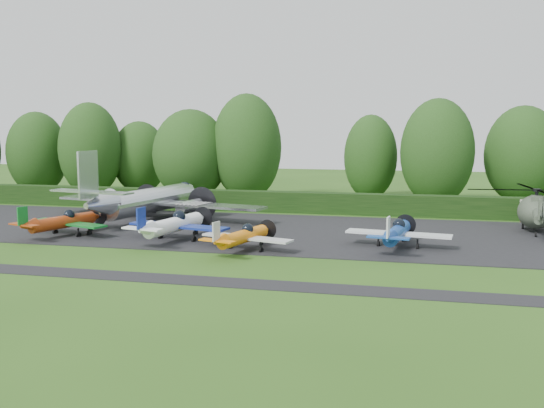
% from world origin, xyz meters
% --- Properties ---
extents(ground, '(160.00, 160.00, 0.00)m').
position_xyz_m(ground, '(0.00, 0.00, 0.00)').
color(ground, '#294E16').
rests_on(ground, ground).
extents(apron, '(70.00, 18.00, 0.01)m').
position_xyz_m(apron, '(0.00, 10.00, 0.00)').
color(apron, black).
rests_on(apron, ground).
extents(taxiway_verge, '(70.00, 2.00, 0.00)m').
position_xyz_m(taxiway_verge, '(0.00, -6.00, 0.00)').
color(taxiway_verge, black).
rests_on(taxiway_verge, ground).
extents(hedgerow, '(90.00, 1.60, 2.00)m').
position_xyz_m(hedgerow, '(0.00, 21.00, 0.00)').
color(hedgerow, black).
rests_on(hedgerow, ground).
extents(transport_plane, '(20.96, 16.07, 6.72)m').
position_xyz_m(transport_plane, '(-7.29, 12.75, 1.87)').
color(transport_plane, silver).
rests_on(transport_plane, ground).
extents(light_plane_red, '(7.11, 7.47, 2.73)m').
position_xyz_m(light_plane_red, '(-10.52, 4.31, 1.14)').
color(light_plane_red, '#A0350E').
rests_on(light_plane_red, ground).
extents(light_plane_white, '(7.87, 8.28, 3.03)m').
position_xyz_m(light_plane_white, '(-1.52, 4.36, 1.26)').
color(light_plane_white, white).
rests_on(light_plane_white, ground).
extents(light_plane_orange, '(6.53, 6.87, 2.51)m').
position_xyz_m(light_plane_orange, '(4.36, 2.03, 1.05)').
color(light_plane_orange, orange).
rests_on(light_plane_orange, ground).
extents(light_plane_blue, '(7.19, 7.56, 2.76)m').
position_xyz_m(light_plane_blue, '(14.36, 5.30, 1.15)').
color(light_plane_blue, '#194499').
rests_on(light_plane_blue, ground).
extents(helicopter, '(10.63, 12.44, 3.42)m').
position_xyz_m(helicopter, '(24.88, 14.75, 1.84)').
color(helicopter, '#3B4435').
rests_on(helicopter, ground).
extents(sign_board, '(3.61, 0.14, 2.03)m').
position_xyz_m(sign_board, '(26.21, 19.65, 1.37)').
color(sign_board, '#3F3326').
rests_on(sign_board, ground).
extents(tree_1, '(7.39, 7.39, 11.15)m').
position_xyz_m(tree_1, '(-22.20, 29.02, 5.57)').
color(tree_1, black).
rests_on(tree_1, ground).
extents(tree_2, '(7.64, 7.64, 11.25)m').
position_xyz_m(tree_2, '(17.68, 29.59, 5.62)').
color(tree_2, black).
rests_on(tree_2, ground).
extents(tree_3, '(7.25, 7.25, 10.11)m').
position_xyz_m(tree_3, '(-29.69, 29.50, 5.04)').
color(tree_3, black).
rests_on(tree_3, ground).
extents(tree_4, '(7.75, 7.75, 11.95)m').
position_xyz_m(tree_4, '(-2.90, 29.11, 5.96)').
color(tree_4, black).
rests_on(tree_4, ground).
extents(tree_5, '(8.60, 8.60, 10.25)m').
position_xyz_m(tree_5, '(-9.29, 28.35, 5.12)').
color(tree_5, black).
rests_on(tree_5, ground).
extents(tree_6, '(6.04, 6.04, 9.65)m').
position_xyz_m(tree_6, '(10.49, 33.55, 4.81)').
color(tree_6, black).
rests_on(tree_6, ground).
extents(tree_7, '(6.80, 6.80, 8.95)m').
position_xyz_m(tree_7, '(-17.78, 33.09, 4.46)').
color(tree_7, black).
rests_on(tree_7, ground).
extents(tree_9, '(7.97, 7.97, 10.56)m').
position_xyz_m(tree_9, '(26.69, 33.34, 5.27)').
color(tree_9, black).
rests_on(tree_9, ground).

